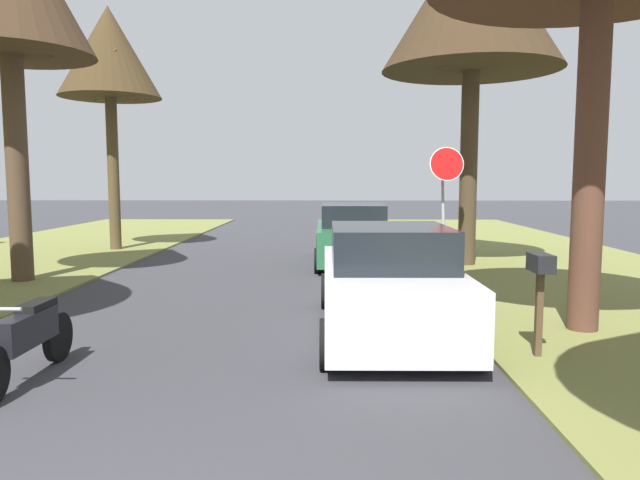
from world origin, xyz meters
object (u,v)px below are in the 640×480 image
at_px(stop_sign_far, 446,182).
at_px(parked_motorcycle, 27,338).
at_px(parked_sedan_green, 352,236).
at_px(curbside_mailbox, 540,275).
at_px(parked_sedan_white, 388,284).
at_px(street_tree_left_far, 109,55).

relative_size(stop_sign_far, parked_motorcycle, 1.43).
bearing_deg(parked_sedan_green, stop_sign_far, -33.75).
bearing_deg(parked_motorcycle, parked_sedan_green, 66.72).
height_order(parked_motorcycle, curbside_mailbox, curbside_mailbox).
relative_size(parked_sedan_white, parked_sedan_green, 1.00).
xyz_separation_m(parked_sedan_white, parked_sedan_green, (-0.25, 7.05, 0.00)).
bearing_deg(parked_motorcycle, curbside_mailbox, 8.17).
bearing_deg(curbside_mailbox, parked_sedan_white, 144.94).
bearing_deg(parked_sedan_white, parked_motorcycle, -153.68).
height_order(street_tree_left_far, parked_motorcycle, street_tree_left_far).
xyz_separation_m(street_tree_left_far, parked_motorcycle, (3.36, -11.83, -5.50)).
relative_size(street_tree_left_far, parked_motorcycle, 3.60).
bearing_deg(curbside_mailbox, parked_sedan_green, 103.46).
relative_size(parked_sedan_green, curbside_mailbox, 3.48).
distance_m(parked_sedan_white, parked_sedan_green, 7.06).
distance_m(parked_sedan_white, curbside_mailbox, 2.14).
bearing_deg(street_tree_left_far, curbside_mailbox, -49.84).
height_order(stop_sign_far, curbside_mailbox, stop_sign_far).
bearing_deg(parked_sedan_green, parked_sedan_white, -88.00).
distance_m(stop_sign_far, parked_sedan_white, 6.11).
distance_m(parked_motorcycle, curbside_mailbox, 5.99).
bearing_deg(stop_sign_far, parked_sedan_green, 146.25).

